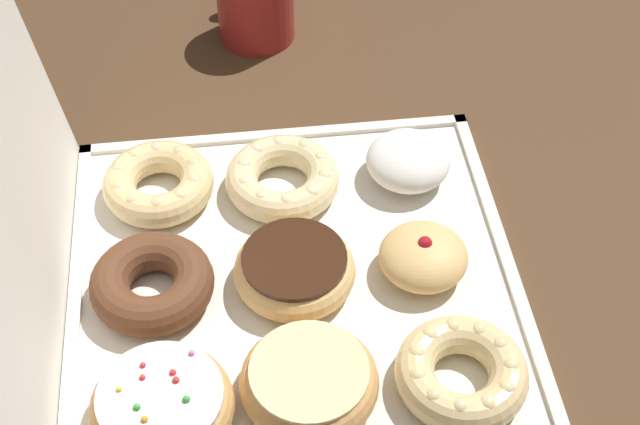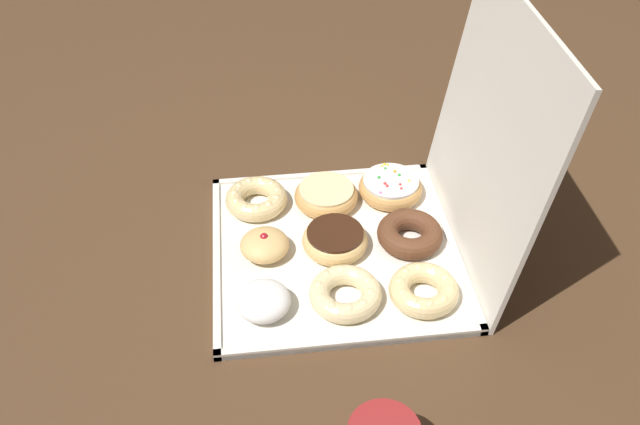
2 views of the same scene
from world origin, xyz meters
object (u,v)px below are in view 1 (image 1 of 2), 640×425
(donut_box, at_px, (295,286))
(powdered_filled_donut_2, at_px, (408,161))
(chocolate_frosted_donut_4, at_px, (291,267))
(jelly_filled_donut_1, at_px, (423,256))
(chocolate_cake_ring_donut_7, at_px, (152,287))
(sprinkle_donut_6, at_px, (162,405))
(glazed_ring_donut_3, at_px, (305,381))
(cruller_donut_0, at_px, (462,372))
(cruller_donut_5, at_px, (284,178))
(cruller_donut_8, at_px, (158,183))
(coffee_mug, at_px, (255,2))

(donut_box, xyz_separation_m, powdered_filled_donut_2, (0.13, -0.13, 0.03))
(chocolate_frosted_donut_4, bearing_deg, jelly_filled_donut_1, -91.17)
(chocolate_frosted_donut_4, distance_m, chocolate_cake_ring_donut_7, 0.13)
(chocolate_cake_ring_donut_7, bearing_deg, donut_box, -88.18)
(sprinkle_donut_6, distance_m, chocolate_cake_ring_donut_7, 0.12)
(glazed_ring_donut_3, xyz_separation_m, chocolate_cake_ring_donut_7, (0.12, 0.13, -0.00))
(donut_box, distance_m, glazed_ring_donut_3, 0.12)
(chocolate_frosted_donut_4, xyz_separation_m, chocolate_cake_ring_donut_7, (-0.01, 0.13, -0.00))
(jelly_filled_donut_1, bearing_deg, powdered_filled_donut_2, -4.08)
(cruller_donut_0, xyz_separation_m, cruller_donut_5, (0.25, 0.13, -0.00))
(cruller_donut_0, xyz_separation_m, chocolate_cake_ring_donut_7, (0.12, 0.26, 0.00))
(sprinkle_donut_6, bearing_deg, chocolate_frosted_donut_4, -42.04)
(cruller_donut_5, xyz_separation_m, sprinkle_donut_6, (-0.25, 0.12, 0.00))
(sprinkle_donut_6, height_order, chocolate_cake_ring_donut_7, sprinkle_donut_6)
(cruller_donut_0, relative_size, powdered_filled_donut_2, 1.32)
(jelly_filled_donut_1, relative_size, chocolate_cake_ring_donut_7, 0.73)
(powdered_filled_donut_2, relative_size, chocolate_cake_ring_donut_7, 0.75)
(powdered_filled_donut_2, distance_m, chocolate_frosted_donut_4, 0.18)
(powdered_filled_donut_2, bearing_deg, chocolate_frosted_donut_4, 133.02)
(chocolate_frosted_donut_4, bearing_deg, powdered_filled_donut_2, -46.98)
(jelly_filled_donut_1, xyz_separation_m, cruller_donut_5, (0.12, 0.12, -0.00))
(donut_box, xyz_separation_m, jelly_filled_donut_1, (0.00, -0.12, 0.03))
(jelly_filled_donut_1, relative_size, cruller_donut_8, 0.75)
(glazed_ring_donut_3, xyz_separation_m, chocolate_frosted_donut_4, (0.12, -0.00, 0.00))
(jelly_filled_donut_1, bearing_deg, cruller_donut_0, -176.43)
(cruller_donut_8, bearing_deg, cruller_donut_5, -93.38)
(cruller_donut_8, bearing_deg, sprinkle_donut_6, -179.47)
(chocolate_frosted_donut_4, height_order, cruller_donut_5, chocolate_frosted_donut_4)
(chocolate_cake_ring_donut_7, bearing_deg, powdered_filled_donut_2, -63.33)
(glazed_ring_donut_3, xyz_separation_m, cruller_donut_5, (0.24, -0.00, -0.00))
(donut_box, xyz_separation_m, cruller_donut_5, (0.12, -0.00, 0.02))
(donut_box, height_order, jelly_filled_donut_1, jelly_filled_donut_1)
(glazed_ring_donut_3, distance_m, cruller_donut_8, 0.28)
(sprinkle_donut_6, bearing_deg, powdered_filled_donut_2, -44.53)
(cruller_donut_5, bearing_deg, glazed_ring_donut_3, 178.81)
(powdered_filled_donut_2, bearing_deg, cruller_donut_0, 179.76)
(cruller_donut_5, xyz_separation_m, coffee_mug, (0.28, 0.01, 0.02))
(cruller_donut_0, relative_size, sprinkle_donut_6, 0.95)
(cruller_donut_5, relative_size, chocolate_cake_ring_donut_7, 1.02)
(chocolate_cake_ring_donut_7, relative_size, cruller_donut_8, 1.02)
(cruller_donut_0, relative_size, coffee_mug, 1.01)
(sprinkle_donut_6, relative_size, coffee_mug, 1.06)
(donut_box, relative_size, coffee_mug, 3.73)
(chocolate_cake_ring_donut_7, bearing_deg, glazed_ring_donut_3, -132.45)
(cruller_donut_0, bearing_deg, coffee_mug, 14.18)
(donut_box, distance_m, jelly_filled_donut_1, 0.12)
(jelly_filled_donut_1, distance_m, cruller_donut_5, 0.17)
(cruller_donut_8, height_order, coffee_mug, coffee_mug)
(donut_box, relative_size, jelly_filled_donut_1, 5.01)
(chocolate_frosted_donut_4, relative_size, chocolate_cake_ring_donut_7, 0.99)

